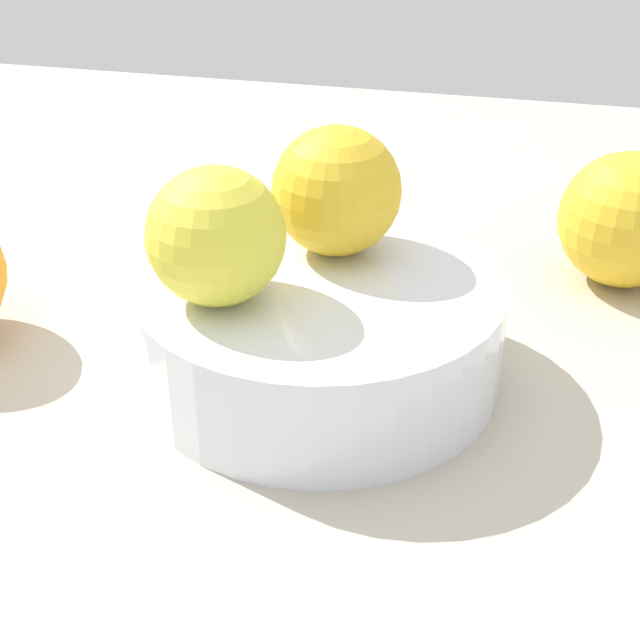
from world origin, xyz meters
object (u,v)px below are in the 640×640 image
Objects in this scene: fruit_bowl at (320,331)px; orange_in_bowl_1 at (216,236)px; orange_in_bowl_0 at (336,191)px; orange_loose_1 at (627,220)px.

orange_in_bowl_1 is (-4.52, -3.05, 6.60)cm from fruit_bowl.
fruit_bowl is at bearing 34.02° from orange_in_bowl_1.
orange_in_bowl_0 reaches higher than fruit_bowl.
orange_in_bowl_1 is 28.62cm from orange_loose_1.
fruit_bowl is 2.24× the size of orange_loose_1.
orange_in_bowl_1 is 0.80× the size of orange_loose_1.
orange_in_bowl_1 is at bearing -123.08° from orange_in_bowl_0.
orange_in_bowl_0 is 0.81× the size of orange_loose_1.
orange_in_bowl_0 is 21.01cm from orange_loose_1.
orange_loose_1 is at bearing 43.61° from fruit_bowl.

